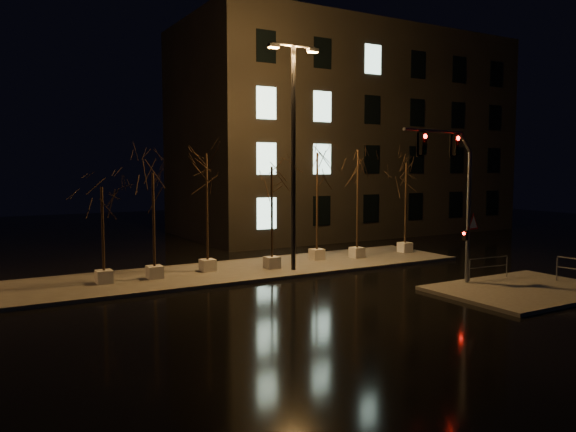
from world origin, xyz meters
TOP-DOWN VIEW (x-y plane):
  - ground at (0.00, 0.00)m, footprint 90.00×90.00m
  - median at (0.00, 6.00)m, footprint 22.00×5.00m
  - sidewalk_corner at (7.50, -3.50)m, footprint 7.00×5.00m
  - building at (14.00, 18.00)m, footprint 25.00×12.00m
  - tree_0 at (-6.90, 5.97)m, footprint 1.80×1.80m
  - tree_1 at (-4.76, 5.92)m, footprint 1.80×1.80m
  - tree_2 at (-2.10, 6.38)m, footprint 1.80×1.80m
  - tree_3 at (0.86, 5.53)m, footprint 1.80×1.80m
  - tree_4 at (4.13, 6.60)m, footprint 1.80×1.80m
  - tree_5 at (6.32, 6.01)m, footprint 1.80×1.80m
  - tree_6 at (9.88, 6.20)m, footprint 1.80×1.80m
  - traffic_signal_mast at (5.41, -1.69)m, footprint 5.09×0.96m
  - streetlight_main at (1.56, 4.69)m, footprint 2.60×0.32m
  - guard_rail_a at (7.76, -1.50)m, footprint 2.21×0.21m

SIDE VIEW (x-z plane):
  - ground at x=0.00m, z-range 0.00..0.00m
  - median at x=0.00m, z-range 0.00..0.15m
  - sidewalk_corner at x=7.50m, z-range 0.00..0.15m
  - guard_rail_a at x=7.76m, z-range 0.30..1.25m
  - tree_0 at x=-6.90m, z-range 1.22..5.37m
  - tree_1 at x=-4.76m, z-range 1.37..6.09m
  - tree_3 at x=0.86m, z-range 1.45..6.45m
  - tree_6 at x=9.88m, z-range 1.50..6.69m
  - traffic_signal_mast at x=5.41m, z-range 1.14..7.43m
  - tree_2 at x=-2.10m, z-range 1.61..7.23m
  - tree_4 at x=4.13m, z-range 1.64..7.38m
  - tree_5 at x=6.32m, z-range 1.68..7.58m
  - streetlight_main at x=1.56m, z-range 0.95..11.41m
  - building at x=14.00m, z-range 0.00..15.00m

